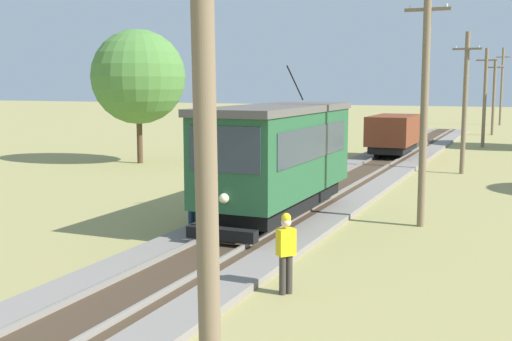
% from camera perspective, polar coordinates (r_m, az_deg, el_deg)
% --- Properties ---
extents(red_tram, '(2.60, 8.54, 4.79)m').
position_cam_1_polar(red_tram, '(20.99, 1.95, 1.32)').
color(red_tram, '#235633').
rests_on(red_tram, rail_right).
extents(freight_car, '(2.40, 5.20, 2.31)m').
position_cam_1_polar(freight_car, '(39.55, 12.02, 3.22)').
color(freight_car, brown).
rests_on(freight_car, rail_right).
extents(utility_pole_foreground, '(1.40, 0.46, 8.45)m').
position_cam_1_polar(utility_pole_foreground, '(6.61, -4.55, 5.96)').
color(utility_pole_foreground, '#7A664C').
rests_on(utility_pole_foreground, ground).
extents(utility_pole_near_tram, '(1.40, 0.31, 7.68)m').
position_cam_1_polar(utility_pole_near_tram, '(20.84, 14.63, 5.83)').
color(utility_pole_near_tram, '#7A664C').
rests_on(utility_pole_near_tram, ground).
extents(utility_pole_mid, '(1.40, 0.48, 7.06)m').
position_cam_1_polar(utility_pole_mid, '(34.07, 17.93, 5.81)').
color(utility_pole_mid, '#7A664C').
rests_on(utility_pole_mid, ground).
extents(utility_pole_far, '(1.40, 0.28, 6.98)m').
position_cam_1_polar(utility_pole_far, '(48.81, 19.50, 6.14)').
color(utility_pole_far, '#7A664C').
rests_on(utility_pole_far, ground).
extents(utility_pole_distant, '(1.40, 0.51, 6.72)m').
position_cam_1_polar(utility_pole_distant, '(60.64, 20.21, 6.20)').
color(utility_pole_distant, '#7A664C').
rests_on(utility_pole_distant, ground).
extents(utility_pole_horizon, '(1.40, 0.40, 8.35)m').
position_cam_1_polar(utility_pole_horizon, '(75.52, 20.82, 6.99)').
color(utility_pole_horizon, '#7A664C').
rests_on(utility_pole_horizon, ground).
extents(track_worker, '(0.43, 0.44, 1.78)m').
position_cam_1_polar(track_worker, '(13.97, 2.66, -6.97)').
color(track_worker, '#38332D').
rests_on(track_worker, ground).
extents(second_worker, '(0.31, 0.42, 1.78)m').
position_cam_1_polar(second_worker, '(20.79, -5.68, -2.14)').
color(second_worker, navy).
rests_on(second_worker, ground).
extents(tree_left_near, '(5.30, 5.30, 7.54)m').
position_cam_1_polar(tree_left_near, '(37.29, -10.34, 8.11)').
color(tree_left_near, '#4C3823').
rests_on(tree_left_near, ground).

